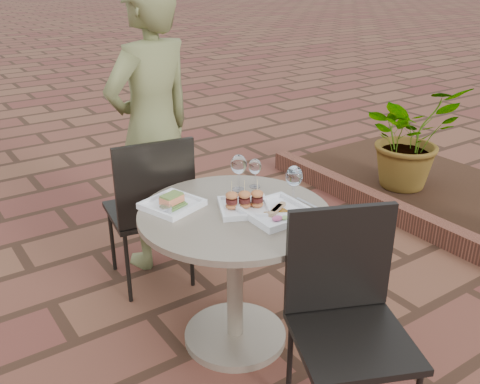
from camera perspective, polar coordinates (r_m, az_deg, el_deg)
ground at (r=2.94m, az=1.56°, el=-14.20°), size 60.00×60.00×0.00m
cafe_table at (r=2.59m, az=-0.55°, el=-6.97°), size 0.90×0.90×0.73m
chair_far at (r=3.04m, az=-9.40°, el=-1.04°), size 0.50×0.50×0.93m
chair_near at (r=2.20m, az=11.22°, el=-11.75°), size 0.58×0.58×0.93m
diner at (r=3.24m, az=-9.30°, el=6.58°), size 0.72×0.57×1.74m
plate_salmon at (r=2.53m, az=-7.24°, el=-1.22°), size 0.30×0.30×0.07m
plate_sliders at (r=2.48m, az=0.48°, el=-1.24°), size 0.31×0.31×0.15m
plate_tuna at (r=2.44m, az=3.85°, el=-2.10°), size 0.28×0.28×0.03m
wine_glass_right at (r=2.51m, az=5.79°, el=1.58°), size 0.08×0.08×0.19m
wine_glass_mid at (r=2.65m, az=-0.14°, el=2.87°), size 0.08×0.08×0.19m
wine_glass_far at (r=2.70m, az=1.61°, el=2.66°), size 0.07×0.07×0.15m
steel_ramekin at (r=2.46m, az=-7.91°, el=-1.97°), size 0.06×0.06×0.04m
cutlery_set at (r=2.54m, az=7.00°, el=-1.48°), size 0.11×0.22×0.00m
planter_curb at (r=4.07m, az=17.58°, el=-2.68°), size 0.12×3.00×0.15m
mulch_bed at (r=4.62m, az=22.99°, el=-0.90°), size 1.30×3.00×0.06m
potted_plant_a at (r=4.56m, az=17.64°, el=5.70°), size 0.86×0.78×0.85m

